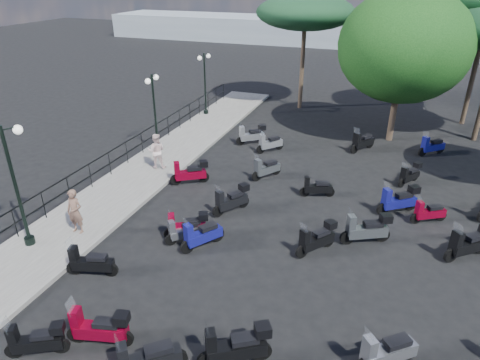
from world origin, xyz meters
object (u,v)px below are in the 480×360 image
(scooter_8, at_px, (184,231))
(scooter_22, at_px, (398,200))
(scooter_2, at_px, (187,226))
(scooter_0, at_px, (37,341))
(scooter_7, at_px, (100,328))
(lamp_post_0, at_px, (14,180))
(scooter_21, at_px, (428,213))
(scooter_16, at_px, (316,188))
(scooter_6, at_px, (147,360))
(pine_2, at_px, (306,13))
(scooter_11, at_px, (270,144))
(scooter_29, at_px, (432,146))
(scooter_23, at_px, (410,175))
(scooter_9, at_px, (231,200))
(scooter_3, at_px, (202,235))
(lamp_post_1, at_px, (155,108))
(scooter_5, at_px, (252,135))
(scooter_4, at_px, (190,173))
(scooter_14, at_px, (367,229))
(scooter_15, at_px, (316,239))
(woman, at_px, (75,211))
(pedestrian_far, at_px, (156,151))
(lamp_post_2, at_px, (205,80))
(scooter_1, at_px, (90,263))
(broadleaf_tree, at_px, (404,46))
(scooter_17, at_px, (362,142))
(scooter_10, at_px, (266,169))
(scooter_20, at_px, (386,353))
(scooter_13, at_px, (236,347))

(scooter_8, height_order, scooter_22, scooter_22)
(scooter_2, xyz_separation_m, scooter_8, (-0.00, -0.23, -0.08))
(scooter_0, height_order, scooter_7, scooter_7)
(lamp_post_0, distance_m, scooter_21, 14.61)
(scooter_8, relative_size, scooter_16, 0.84)
(scooter_6, distance_m, pine_2, 23.45)
(scooter_11, relative_size, scooter_29, 0.99)
(scooter_23, height_order, scooter_29, scooter_29)
(scooter_9, xyz_separation_m, scooter_29, (7.56, 8.99, -0.05))
(scooter_0, relative_size, scooter_21, 1.07)
(scooter_9, bearing_deg, scooter_21, -132.70)
(scooter_3, height_order, scooter_22, scooter_22)
(lamp_post_1, bearing_deg, scooter_3, -55.16)
(scooter_5, bearing_deg, scooter_4, 131.98)
(scooter_14, distance_m, scooter_15, 1.90)
(lamp_post_0, height_order, scooter_16, lamp_post_0)
(woman, distance_m, pedestrian_far, 5.88)
(lamp_post_2, distance_m, scooter_1, 16.62)
(scooter_6, distance_m, scooter_14, 8.55)
(broadleaf_tree, xyz_separation_m, pine_2, (-6.18, 4.36, 1.10))
(scooter_16, relative_size, scooter_29, 1.06)
(lamp_post_0, xyz_separation_m, broadleaf_tree, (11.08, 15.20, 2.50))
(scooter_11, relative_size, scooter_17, 0.86)
(scooter_7, bearing_deg, woman, 30.38)
(scooter_6, distance_m, broadleaf_tree, 19.42)
(broadleaf_tree, bearing_deg, scooter_10, -125.45)
(scooter_14, height_order, scooter_21, scooter_14)
(lamp_post_1, distance_m, scooter_6, 14.12)
(woman, relative_size, scooter_11, 1.26)
(scooter_15, relative_size, scooter_21, 1.08)
(pine_2, bearing_deg, scooter_0, -92.95)
(scooter_3, xyz_separation_m, scooter_9, (0.08, 2.62, 0.04))
(pedestrian_far, height_order, scooter_7, pedestrian_far)
(lamp_post_0, xyz_separation_m, scooter_29, (13.19, 13.66, -2.13))
(scooter_7, relative_size, pine_2, 0.24)
(scooter_15, xyz_separation_m, scooter_17, (0.49, 9.80, -0.01))
(scooter_8, height_order, scooter_15, scooter_15)
(scooter_3, distance_m, scooter_20, 6.91)
(lamp_post_0, xyz_separation_m, scooter_11, (5.24, 11.16, -2.14))
(scooter_22, bearing_deg, scooter_13, 122.56)
(scooter_0, relative_size, scooter_15, 0.99)
(scooter_13, bearing_deg, pedestrian_far, 7.22)
(scooter_10, bearing_deg, scooter_23, -131.16)
(scooter_9, height_order, scooter_16, scooter_9)
(scooter_10, height_order, scooter_20, scooter_20)
(scooter_1, bearing_deg, scooter_2, -49.21)
(scooter_22, bearing_deg, scooter_5, 20.62)
(woman, bearing_deg, scooter_2, 17.21)
(scooter_23, bearing_deg, scooter_10, 46.70)
(scooter_29, xyz_separation_m, pine_2, (-8.30, 5.91, 5.73))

